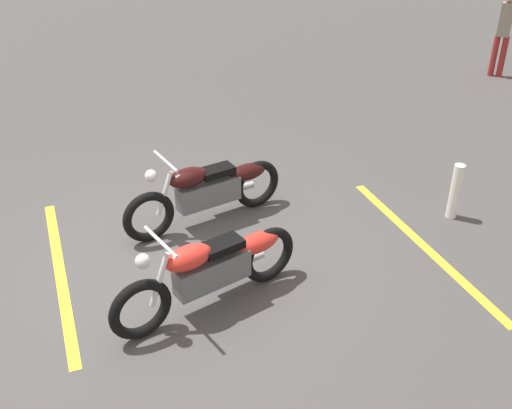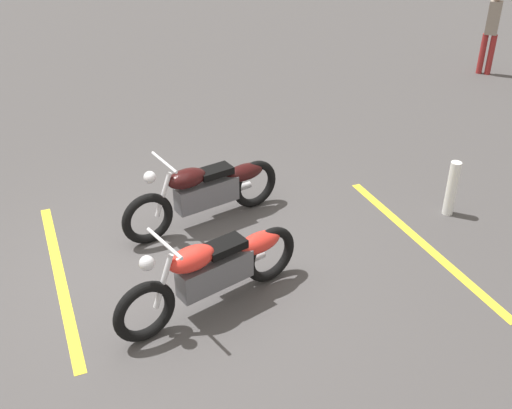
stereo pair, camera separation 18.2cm
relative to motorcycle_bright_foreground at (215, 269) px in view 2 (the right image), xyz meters
The scene contains 7 objects.
ground_plane 1.00m from the motorcycle_bright_foreground, 116.62° to the left, with size 60.00×60.00×0.00m, color #474444.
motorcycle_bright_foreground is the anchor object (origin of this frame).
motorcycle_dark_foreground 1.67m from the motorcycle_bright_foreground, 77.36° to the left, with size 2.19×0.81×1.04m.
bystander_near_row 9.31m from the motorcycle_bright_foreground, 35.59° to the left, with size 0.31×0.31×1.76m.
bollard_post 3.51m from the motorcycle_bright_foreground, 12.43° to the left, with size 0.14×0.14×0.76m, color white.
parking_stripe_near 1.93m from the motorcycle_bright_foreground, 145.98° to the left, with size 3.20×0.12×0.01m, color yellow.
parking_stripe_mid 2.77m from the motorcycle_bright_foreground, ahead, with size 3.20×0.12×0.01m, color yellow.
Camera 2 is at (-0.89, -5.68, 4.23)m, focal length 42.46 mm.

